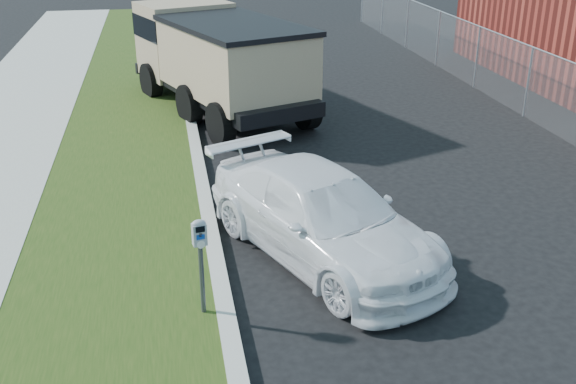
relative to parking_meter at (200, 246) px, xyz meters
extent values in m
plane|color=black|center=(2.89, 0.78, -1.12)|extent=(120.00, 120.00, 0.00)
cube|color=#989890|center=(0.29, 2.78, -1.04)|extent=(0.25, 50.00, 0.15)
cube|color=#1F390F|center=(-1.31, 2.78, -1.05)|extent=(3.00, 50.00, 0.13)
plane|color=slate|center=(8.89, 7.78, -0.22)|extent=(0.00, 30.00, 30.00)
cylinder|color=#91969E|center=(8.89, 7.78, 0.68)|extent=(0.04, 30.00, 0.04)
cylinder|color=#91969E|center=(8.89, 7.78, -0.22)|extent=(0.06, 0.06, 1.80)
cylinder|color=#91969E|center=(8.89, 10.78, -0.22)|extent=(0.06, 0.06, 1.80)
cylinder|color=#91969E|center=(8.89, 13.78, -0.22)|extent=(0.06, 0.06, 1.80)
cylinder|color=#91969E|center=(8.89, 16.78, -0.22)|extent=(0.06, 0.06, 1.80)
cylinder|color=#91969E|center=(8.89, 19.78, -0.22)|extent=(0.06, 0.06, 1.80)
cylinder|color=#91969E|center=(8.89, 22.78, -0.22)|extent=(0.06, 0.06, 1.80)
cylinder|color=#3F4247|center=(0.00, 0.00, -0.49)|extent=(0.07, 0.07, 0.99)
cube|color=gray|center=(0.00, 0.00, 0.17)|extent=(0.20, 0.15, 0.30)
ellipsoid|color=gray|center=(0.00, 0.00, 0.32)|extent=(0.21, 0.16, 0.11)
cube|color=black|center=(0.01, -0.06, 0.27)|extent=(0.12, 0.03, 0.08)
cube|color=#0D3799|center=(0.01, -0.06, 0.16)|extent=(0.11, 0.03, 0.07)
cylinder|color=silver|center=(0.01, -0.06, 0.05)|extent=(0.11, 0.03, 0.11)
cube|color=#3F4247|center=(0.01, -0.06, 0.19)|extent=(0.04, 0.01, 0.05)
imported|color=white|center=(1.95, 1.56, -0.44)|extent=(3.64, 5.07, 1.36)
cube|color=black|center=(1.19, 9.60, -0.39)|extent=(4.31, 6.83, 0.35)
cube|color=#957E60|center=(0.39, 11.78, 0.44)|extent=(2.85, 2.52, 2.02)
cube|color=black|center=(0.39, 11.78, 0.85)|extent=(2.89, 2.55, 0.61)
cube|color=#957E60|center=(1.47, 8.84, 0.44)|extent=(3.73, 4.81, 1.61)
cube|color=black|center=(1.47, 8.84, 1.28)|extent=(3.86, 4.94, 0.12)
cube|color=black|center=(0.06, 12.68, -0.46)|extent=(2.33, 0.98, 0.30)
cylinder|color=black|center=(-0.66, 11.29, -0.62)|extent=(0.65, 1.06, 1.01)
cylinder|color=black|center=(1.52, 12.09, -0.62)|extent=(0.65, 1.06, 1.01)
cylinder|color=black|center=(0.28, 8.73, -0.62)|extent=(0.65, 1.06, 1.01)
cylinder|color=black|center=(2.46, 9.53, -0.62)|extent=(0.65, 1.06, 1.01)
cylinder|color=black|center=(0.90, 7.02, -0.62)|extent=(0.65, 1.06, 1.01)
cylinder|color=black|center=(3.08, 7.82, -0.62)|extent=(0.65, 1.06, 1.01)
camera|label=1|loc=(-0.30, -7.73, 4.10)|focal=42.00mm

